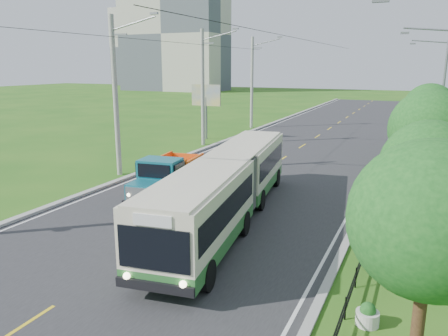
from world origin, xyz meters
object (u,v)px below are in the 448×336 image
Objects in this scene: tree_third at (431,134)px; bus at (228,183)px; tree_fourth at (429,126)px; planter_near at (390,222)px; tree_back at (429,107)px; dump_truck at (167,175)px; tree_second at (430,173)px; billboard_left at (206,99)px; pole_near at (116,96)px; planter_mid at (400,180)px; pole_mid at (203,87)px; streetlight_far at (441,91)px; streetlight_mid at (447,104)px; planter_far at (406,155)px; tree_fifth at (430,111)px; pole_far at (252,82)px; planter_front at (367,315)px; tree_front at (432,227)px.

tree_third is 0.38× the size of bus.
tree_fourth is 8.06× the size of planter_near.
dump_truck is (-12.40, -20.52, -2.31)m from tree_back.
billboard_left is (-19.36, 21.86, 0.35)m from tree_second.
pole_near is 14.93× the size of planter_mid.
bus is at bearing -59.67° from pole_mid.
streetlight_far is at bearing 11.23° from billboard_left.
tree_third reaches higher than tree_fourth.
tree_back is 0.61× the size of streetlight_mid.
planter_near is at bearing -104.32° from streetlight_mid.
streetlight_mid is 1.00× the size of streetlight_far.
pole_mid is 18.88m from planter_mid.
streetlight_mid is 13.54× the size of planter_far.
tree_fourth is 1.04× the size of billboard_left.
bus reaches higher than planter_mid.
tree_back reaches higher than tree_fourth.
tree_fifth is 6.28m from streetlight_mid.
tree_third is 18.00m from tree_back.
pole_far reaches higher than tree_fourth.
planter_near is (16.86, -15.00, -4.81)m from pole_mid.
tree_fourth is at bearing -90.00° from tree_fifth.
pole_far is 32.19m from planter_near.
tree_fourth is at bearing 27.37° from dump_truck.
tree_fifth is 1.12× the size of billboard_left.
streetlight_mid is 16.78m from planter_front.
tree_fifth is (0.00, 18.00, 0.33)m from tree_second.
tree_fifth is at bearing -35.36° from pole_far.
tree_fifth is at bearing -11.28° from billboard_left.
streetlight_far is (0.79, 13.86, 1.32)m from tree_fourth.
pole_far reaches higher than planter_far.
pole_far is 1.92× the size of billboard_left.
pole_mid is at bearing 90.00° from pole_near.
streetlight_far is 26.22m from dump_truck.
pole_near is at bearing -90.00° from pole_mid.
planter_mid is 13.98m from dump_truck.
tree_third is 5.98m from streetlight_mid.
pole_far reaches higher than billboard_left.
billboard_left reaches higher than dump_truck.
pole_mid is (0.00, 12.00, 0.00)m from pole_near.
planter_mid is at bearing -98.30° from streetlight_far.
planter_near is at bearing -44.84° from billboard_left.
tree_front is at bearing -63.82° from pole_far.
pole_far is 39.15m from planter_front.
planter_front is at bearing -97.27° from streetlight_mid.
planter_near is at bearing -95.08° from tree_fifth.
bus is (9.98, -29.07, -3.30)m from pole_far.
planter_front is 1.00× the size of planter_mid.
tree_back is at bearing 90.00° from tree_front.
planter_front is 9.21m from bus.
tree_second reaches higher than planter_far.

